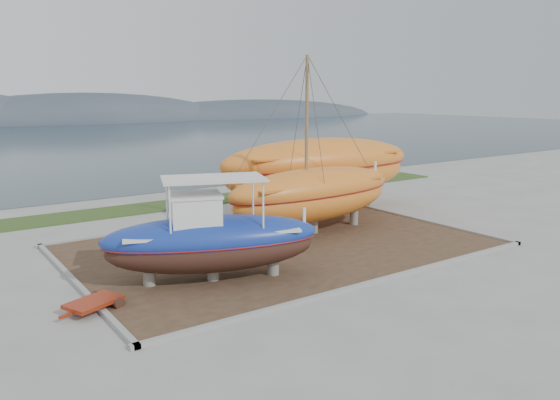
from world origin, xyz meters
TOP-DOWN VIEW (x-y plane):
  - ground at (0.00, 0.00)m, footprint 140.00×140.00m
  - dirt_patch at (0.00, 4.00)m, footprint 18.00×12.00m
  - curb_frame at (0.00, 4.00)m, footprint 18.60×12.60m
  - grass_strip at (0.00, 15.50)m, footprint 44.00×3.00m
  - sea at (0.00, 70.00)m, footprint 260.00×100.00m
  - blue_caique at (-4.78, 1.55)m, footprint 8.37×5.08m
  - white_dinghy at (-4.93, 6.05)m, footprint 4.08×2.62m
  - orange_sailboat at (2.63, 4.91)m, footprint 10.04×3.44m
  - orange_bare_hull at (6.12, 8.80)m, footprint 12.96×4.78m
  - red_trailer at (-9.27, 1.25)m, footprint 2.83×2.14m

SIDE VIEW (x-z plane):
  - ground at x=0.00m, z-range 0.00..0.00m
  - sea at x=0.00m, z-range -0.02..0.02m
  - dirt_patch at x=0.00m, z-range 0.00..0.06m
  - grass_strip at x=0.00m, z-range 0.00..0.08m
  - curb_frame at x=0.00m, z-range 0.00..0.15m
  - red_trailer at x=-9.27m, z-range 0.00..0.36m
  - white_dinghy at x=-4.93m, z-range 0.06..1.21m
  - blue_caique at x=-4.78m, z-range 0.06..3.91m
  - orange_bare_hull at x=6.12m, z-range 0.06..4.22m
  - orange_sailboat at x=2.63m, z-range 0.06..8.63m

